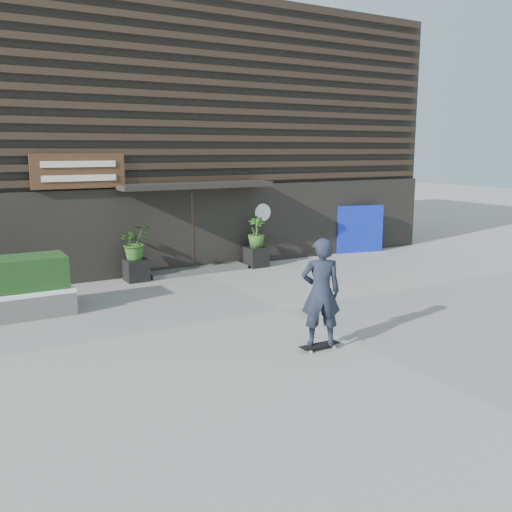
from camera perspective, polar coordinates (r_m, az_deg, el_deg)
ground at (r=12.58m, az=2.58°, el=-5.55°), size 80.00×80.00×0.00m
entrance_step at (r=16.51m, az=-6.04°, el=-1.43°), size 3.00×0.80×0.12m
planter_pot_left at (r=15.62m, az=-12.14°, el=-1.42°), size 0.60×0.60×0.60m
bamboo_left at (r=15.48m, az=-12.25°, el=1.41°), size 0.86×0.75×0.96m
planter_pot_right at (r=17.13m, az=0.03°, el=-0.10°), size 0.60×0.60×0.60m
bamboo_right at (r=17.00m, az=0.03°, el=2.48°), size 0.54×0.54×0.96m
blue_tarp at (r=19.79m, az=10.57°, el=2.72°), size 1.74×0.47×1.64m
building at (r=21.16m, az=-12.32°, el=11.78°), size 18.00×11.00×8.00m
skateboarder at (r=9.94m, az=6.64°, el=-3.71°), size 0.84×0.72×2.04m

